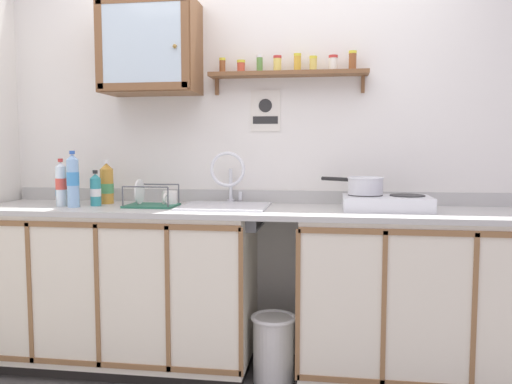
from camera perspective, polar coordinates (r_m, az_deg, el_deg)
The scene contains 19 objects.
back_wall at distance 3.18m, azimuth 0.20°, elevation 3.70°, with size 3.80×0.07×2.46m.
lower_cabinet_run at distance 3.20m, azimuth -15.04°, elevation -10.37°, with size 1.61×0.60×0.94m.
lower_cabinet_run_right at distance 2.99m, azimuth 17.74°, elevation -11.51°, with size 1.31×0.60×0.94m.
countertop at distance 2.88m, azimuth -0.70°, elevation -2.12°, with size 3.16×0.62×0.03m, color #B2B2AD.
backsplash at distance 3.16m, azimuth 0.11°, elevation -0.50°, with size 3.16×0.02×0.08m, color #B2B2AD.
sink at distance 2.95m, azimuth -3.45°, elevation -1.77°, with size 0.50×0.48×0.43m.
hot_plate_stove at distance 2.88m, azimuth 14.46°, elevation -1.19°, with size 0.47×0.30×0.08m.
saucepan at distance 2.88m, azimuth 12.13°, elevation 0.77°, with size 0.35×0.28×0.10m.
bottle_detergent_teal_0 at distance 3.14m, azimuth -17.59°, elevation 0.20°, with size 0.06×0.06×0.21m.
bottle_opaque_white_1 at distance 3.32m, azimuth -20.93°, elevation 0.49°, with size 0.08×0.08×0.23m.
bottle_water_clear_2 at distance 3.18m, azimuth -21.07°, elevation 0.85°, with size 0.06×0.06×0.28m.
bottle_juice_amber_3 at distance 3.24m, azimuth -16.43°, elevation 0.83°, with size 0.08×0.08×0.27m.
bottle_water_blue_4 at distance 3.10m, azimuth -19.90°, elevation 1.25°, with size 0.07×0.07×0.33m.
dish_rack at distance 3.02m, azimuth -11.88°, elevation -1.14°, with size 0.29×0.22×0.16m.
mug at distance 3.04m, azimuth -9.71°, elevation -0.71°, with size 0.09×0.12×0.09m.
wall_cabinet at distance 3.22m, azimuth -11.79°, elevation 15.58°, with size 0.57×0.33×0.55m.
spice_shelf at distance 3.10m, azimuth 3.79°, elevation 13.43°, with size 0.95×0.14×0.23m.
warning_sign at distance 3.15m, azimuth 1.07°, elevation 9.09°, with size 0.18×0.01×0.25m.
trash_bin at distance 2.97m, azimuth 1.98°, elevation -17.06°, with size 0.26×0.26×0.38m.
Camera 1 is at (0.45, -2.39, 1.31)m, focal length 35.57 mm.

